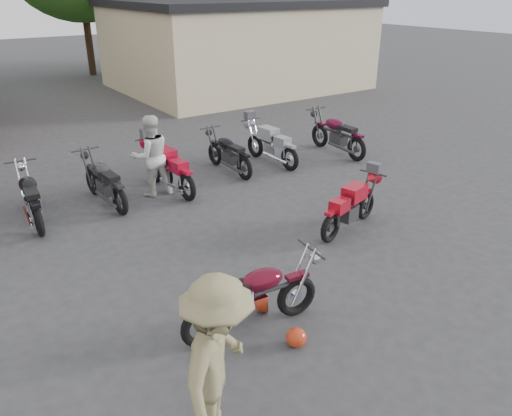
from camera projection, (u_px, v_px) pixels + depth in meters
ground at (293, 297)px, 7.60m from camera, size 90.00×90.00×0.00m
stucco_building at (236, 47)px, 22.55m from camera, size 10.00×8.00×3.50m
vintage_motorcycle at (255, 294)px, 6.67m from camera, size 2.03×0.84×1.15m
sportbike at (351, 204)px, 9.50m from camera, size 1.90×1.06×1.05m
helmet at (296, 337)px, 6.54m from camera, size 0.33×0.33×0.25m
person_light at (151, 156)px, 10.96m from camera, size 0.94×0.76×1.82m
person_tan at (219, 365)px, 4.83m from camera, size 1.42×1.40×1.96m
row_bike_2 at (30, 195)px, 9.82m from camera, size 0.79×2.01×1.14m
row_bike_3 at (104, 179)px, 10.62m from camera, size 0.79×2.00×1.14m
row_bike_4 at (168, 166)px, 11.30m from camera, size 0.81×2.06×1.17m
row_bike_5 at (228, 151)px, 12.47m from camera, size 0.66×1.89×1.09m
row_bike_6 at (271, 142)px, 13.06m from camera, size 0.77×2.00×1.14m
row_bike_7 at (337, 132)px, 13.82m from camera, size 0.76×2.14×1.23m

